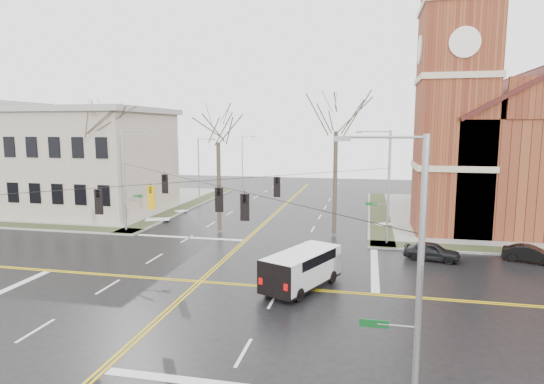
% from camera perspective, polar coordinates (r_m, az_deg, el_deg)
% --- Properties ---
extents(ground, '(120.00, 120.00, 0.00)m').
position_cam_1_polar(ground, '(28.66, -9.03, -11.05)').
color(ground, black).
rests_on(ground, ground).
extents(sidewalks, '(80.00, 80.00, 0.17)m').
position_cam_1_polar(sidewalks, '(28.63, -9.04, -10.90)').
color(sidewalks, gray).
rests_on(sidewalks, ground).
extents(road_markings, '(100.00, 100.00, 0.01)m').
position_cam_1_polar(road_markings, '(28.65, -9.03, -11.04)').
color(road_markings, gold).
rests_on(road_markings, ground).
extents(church, '(24.28, 27.48, 27.50)m').
position_cam_1_polar(church, '(52.19, 28.76, 6.07)').
color(church, '#5E2518').
rests_on(church, ground).
extents(civic_building_a, '(18.00, 14.00, 11.00)m').
position_cam_1_polar(civic_building_a, '(55.48, -23.14, 3.43)').
color(civic_building_a, gray).
rests_on(civic_building_a, ground).
extents(signal_pole_ne, '(2.75, 0.22, 9.00)m').
position_cam_1_polar(signal_pole_ne, '(37.02, 14.16, 1.00)').
color(signal_pole_ne, gray).
rests_on(signal_pole_ne, ground).
extents(signal_pole_nw, '(2.75, 0.22, 9.00)m').
position_cam_1_polar(signal_pole_nw, '(42.64, -17.89, 1.75)').
color(signal_pole_nw, gray).
rests_on(signal_pole_nw, ground).
extents(signal_pole_se, '(2.75, 0.22, 9.00)m').
position_cam_1_polar(signal_pole_se, '(14.48, 17.38, -9.89)').
color(signal_pole_se, gray).
rests_on(signal_pole_se, ground).
extents(span_wires, '(23.02, 23.02, 0.03)m').
position_cam_1_polar(span_wires, '(27.28, -9.32, 1.36)').
color(span_wires, black).
rests_on(span_wires, ground).
extents(traffic_signals, '(8.21, 8.26, 1.30)m').
position_cam_1_polar(traffic_signals, '(26.76, -9.80, -0.40)').
color(traffic_signals, black).
rests_on(traffic_signals, ground).
extents(streetlight_north_a, '(2.30, 0.20, 8.00)m').
position_cam_1_polar(streetlight_north_a, '(57.26, -9.05, 3.06)').
color(streetlight_north_a, gray).
rests_on(streetlight_north_a, ground).
extents(streetlight_north_b, '(2.30, 0.20, 8.00)m').
position_cam_1_polar(streetlight_north_b, '(76.21, -3.64, 4.35)').
color(streetlight_north_b, gray).
rests_on(streetlight_north_b, ground).
extents(cargo_van, '(4.34, 6.09, 2.18)m').
position_cam_1_polar(cargo_van, '(27.08, 4.03, -9.24)').
color(cargo_van, white).
rests_on(cargo_van, ground).
extents(parked_car_a, '(4.07, 2.39, 1.30)m').
position_cam_1_polar(parked_car_a, '(34.50, 19.41, -6.99)').
color(parked_car_a, black).
rests_on(parked_car_a, ground).
extents(parked_car_b, '(3.79, 2.34, 1.18)m').
position_cam_1_polar(parked_car_b, '(36.77, 29.68, -6.78)').
color(parked_car_b, black).
rests_on(parked_car_b, ground).
extents(tree_nw_far, '(4.00, 4.00, 12.80)m').
position_cam_1_polar(tree_nw_far, '(45.76, -20.54, 7.43)').
color(tree_nw_far, '#393024').
rests_on(tree_nw_far, ground).
extents(tree_nw_near, '(4.00, 4.00, 11.89)m').
position_cam_1_polar(tree_nw_near, '(40.54, -6.78, 6.95)').
color(tree_nw_near, '#393024').
rests_on(tree_nw_near, ground).
extents(tree_ne, '(4.00, 4.00, 13.34)m').
position_cam_1_polar(tree_ne, '(39.28, 8.06, 8.40)').
color(tree_ne, '#393024').
rests_on(tree_ne, ground).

